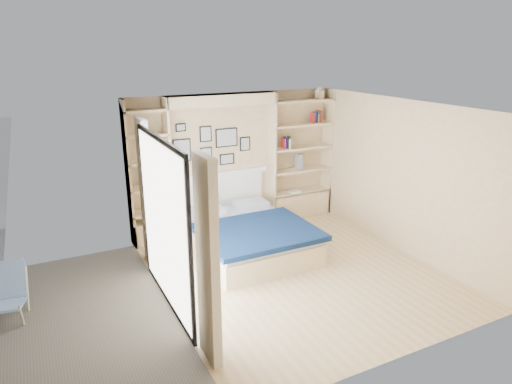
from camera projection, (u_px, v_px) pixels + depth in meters
name	position (u px, v px, depth m)	size (l,w,h in m)	color
ground	(295.00, 271.00, 6.97)	(4.50, 4.50, 0.00)	tan
room_shell	(231.00, 182.00, 7.77)	(4.50, 4.50, 4.50)	tan
bed	(248.00, 236.00, 7.57)	(1.79, 2.38, 1.07)	#DAC184
photo_gallery	(211.00, 144.00, 8.17)	(1.48, 0.02, 0.82)	black
reading_lamps	(224.00, 173.00, 8.20)	(1.92, 0.12, 0.15)	silver
shelf_decor	(290.00, 134.00, 8.68)	(3.55, 0.23, 2.03)	#A51E1E
deck	(36.00, 336.00, 5.43)	(3.20, 4.00, 0.05)	#695D4D
deck_chair	(8.00, 293.00, 5.72)	(0.53, 0.75, 0.69)	tan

